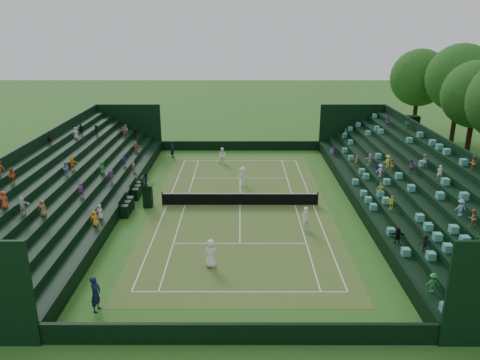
{
  "coord_description": "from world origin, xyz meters",
  "views": [
    {
      "loc": [
        0.05,
        -32.5,
        12.97
      ],
      "look_at": [
        0.0,
        0.0,
        2.0
      ],
      "focal_mm": 35.0,
      "sensor_mm": 36.0,
      "label": 1
    }
  ],
  "objects": [
    {
      "name": "umpire_chair",
      "position": [
        -6.81,
        -0.31,
        1.11
      ],
      "size": [
        0.83,
        0.83,
        2.6
      ],
      "color": "black",
      "rests_on": "ground"
    },
    {
      "name": "line_judge_south",
      "position": [
        -6.75,
        -13.48,
        0.89
      ],
      "size": [
        0.55,
        0.73,
        1.79
      ],
      "primitive_type": "imported",
      "rotation": [
        0.0,
        0.0,
        1.36
      ],
      "color": "black",
      "rests_on": "ground"
    },
    {
      "name": "perimeter_wall_west",
      "position": [
        -8.48,
        0.0,
        0.5
      ],
      "size": [
        0.2,
        31.77,
        1.0
      ],
      "primitive_type": "cube",
      "color": "black",
      "rests_on": "ground"
    },
    {
      "name": "player_near_east",
      "position": [
        4.27,
        -4.34,
        0.81
      ],
      "size": [
        0.71,
        0.66,
        1.62
      ],
      "primitive_type": "imported",
      "rotation": [
        0.0,
        0.0,
        3.75
      ],
      "color": "white",
      "rests_on": "ground"
    },
    {
      "name": "player_far_east",
      "position": [
        0.21,
        4.62,
        0.79
      ],
      "size": [
        1.09,
        0.73,
        1.57
      ],
      "primitive_type": "imported",
      "rotation": [
        0.0,
        0.0,
        0.15
      ],
      "color": "white",
      "rests_on": "ground"
    },
    {
      "name": "north_grandstand",
      "position": [
        12.66,
        0.0,
        1.55
      ],
      "size": [
        6.6,
        32.0,
        4.9
      ],
      "color": "black",
      "rests_on": "ground"
    },
    {
      "name": "scoreboard_tower",
      "position": [
        17.75,
        16.0,
        3.14
      ],
      "size": [
        2.0,
        1.0,
        3.7
      ],
      "color": "black",
      "rests_on": "ground"
    },
    {
      "name": "south_grandstand",
      "position": [
        -12.66,
        0.0,
        1.55
      ],
      "size": [
        6.6,
        32.0,
        4.9
      ],
      "color": "black",
      "rests_on": "ground"
    },
    {
      "name": "court_surface",
      "position": [
        0.0,
        0.0,
        0.01
      ],
      "size": [
        12.97,
        26.77,
        0.01
      ],
      "primitive_type": "cube",
      "color": "#337226",
      "rests_on": "ground"
    },
    {
      "name": "perimeter_wall_east",
      "position": [
        8.48,
        0.0,
        0.5
      ],
      "size": [
        0.2,
        31.77,
        1.0
      ],
      "primitive_type": "cube",
      "color": "black",
      "rests_on": "ground"
    },
    {
      "name": "ground",
      "position": [
        0.0,
        0.0,
        0.0
      ],
      "size": [
        160.0,
        160.0,
        0.0
      ],
      "primitive_type": "plane",
      "color": "#356821",
      "rests_on": "ground"
    },
    {
      "name": "player_far_west",
      "position": [
        -1.68,
        10.73,
        0.82
      ],
      "size": [
        0.92,
        0.79,
        1.63
      ],
      "primitive_type": "imported",
      "rotation": [
        0.0,
        0.0,
        -0.24
      ],
      "color": "white",
      "rests_on": "ground"
    },
    {
      "name": "courtside_chairs",
      "position": [
        -8.1,
        0.22,
        0.49
      ],
      "size": [
        0.6,
        5.56,
        1.3
      ],
      "color": "black",
      "rests_on": "ground"
    },
    {
      "name": "line_judge_north",
      "position": [
        -6.83,
        13.11,
        0.84
      ],
      "size": [
        0.51,
        0.68,
        1.68
      ],
      "primitive_type": "imported",
      "rotation": [
        0.0,
        0.0,
        1.38
      ],
      "color": "black",
      "rests_on": "ground"
    },
    {
      "name": "perimeter_wall_south",
      "position": [
        0.0,
        -15.88,
        0.5
      ],
      "size": [
        17.17,
        0.2,
        1.0
      ],
      "primitive_type": "cube",
      "color": "black",
      "rests_on": "ground"
    },
    {
      "name": "player_near_west",
      "position": [
        -1.61,
        -9.27,
        0.82
      ],
      "size": [
        0.86,
        0.62,
        1.65
      ],
      "primitive_type": "imported",
      "rotation": [
        0.0,
        0.0,
        3.01
      ],
      "color": "white",
      "rests_on": "ground"
    },
    {
      "name": "perimeter_wall_north",
      "position": [
        0.0,
        15.88,
        0.5
      ],
      "size": [
        17.17,
        0.2,
        1.0
      ],
      "primitive_type": "cube",
      "color": "black",
      "rests_on": "ground"
    },
    {
      "name": "tennis_net",
      "position": [
        0.0,
        0.0,
        0.53
      ],
      "size": [
        11.67,
        0.1,
        1.06
      ],
      "color": "black",
      "rests_on": "ground"
    }
  ]
}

